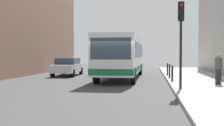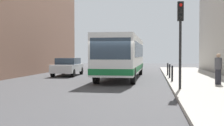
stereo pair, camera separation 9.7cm
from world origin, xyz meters
TOP-DOWN VIEW (x-y plane):
  - ground_plane at (0.00, 0.00)m, footprint 80.00×80.00m
  - sidewalk at (5.40, 0.00)m, footprint 4.40×40.00m
  - bus at (0.04, 4.66)m, footprint 2.68×11.06m
  - car_beside_bus at (-4.76, 6.59)m, footprint 2.00×4.47m
  - car_behind_bus at (-0.49, 16.20)m, footprint 2.04×4.49m
  - traffic_light at (3.55, -2.57)m, footprint 0.28×0.33m
  - bollard_near at (3.45, 1.29)m, footprint 0.11×0.11m
  - bollard_mid at (3.45, 3.81)m, footprint 0.11×0.11m
  - bollard_far at (3.45, 6.33)m, footprint 0.11×0.11m
  - pedestrian_near_signal at (5.79, -0.26)m, footprint 0.38×0.38m

SIDE VIEW (x-z plane):
  - ground_plane at x=0.00m, z-range 0.00..0.00m
  - sidewalk at x=5.40m, z-range 0.00..0.15m
  - bollard_near at x=3.45m, z-range 0.15..1.10m
  - bollard_mid at x=3.45m, z-range 0.15..1.10m
  - bollard_far at x=3.45m, z-range 0.15..1.10m
  - car_beside_bus at x=-4.76m, z-range 0.04..1.52m
  - car_behind_bus at x=-0.49m, z-range 0.04..1.52m
  - pedestrian_near_signal at x=5.79m, z-range 0.15..1.83m
  - bus at x=0.04m, z-range 0.23..3.23m
  - traffic_light at x=3.55m, z-range 0.96..5.06m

